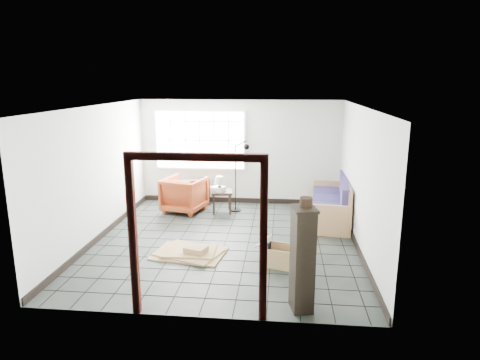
# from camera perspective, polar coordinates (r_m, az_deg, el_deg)

# --- Properties ---
(ground) EXTENTS (5.50, 5.50, 0.00)m
(ground) POSITION_cam_1_polar(r_m,az_deg,el_deg) (8.43, -1.92, -8.16)
(ground) COLOR black
(ground) RESTS_ON ground
(room_shell) EXTENTS (5.02, 5.52, 2.61)m
(room_shell) POSITION_cam_1_polar(r_m,az_deg,el_deg) (8.00, -1.98, 3.19)
(room_shell) COLOR silver
(room_shell) RESTS_ON ground
(window_panel) EXTENTS (2.32, 0.08, 1.52)m
(window_panel) POSITION_cam_1_polar(r_m,az_deg,el_deg) (10.78, -5.36, 5.32)
(window_panel) COLOR silver
(window_panel) RESTS_ON ground
(doorway_trim) EXTENTS (1.80, 0.08, 2.20)m
(doorway_trim) POSITION_cam_1_polar(r_m,az_deg,el_deg) (5.45, -5.80, -4.91)
(doorway_trim) COLOR #36100C
(doorway_trim) RESTS_ON ground
(futon_sofa) EXTENTS (1.03, 2.24, 0.96)m
(futon_sofa) POSITION_cam_1_polar(r_m,az_deg,el_deg) (9.75, 12.34, -3.32)
(futon_sofa) COLOR #9F6847
(futon_sofa) RESTS_ON ground
(armchair) EXTENTS (1.07, 1.04, 0.91)m
(armchair) POSITION_cam_1_polar(r_m,az_deg,el_deg) (10.24, -7.43, -1.70)
(armchair) COLOR brown
(armchair) RESTS_ON ground
(side_table) EXTENTS (0.55, 0.55, 0.52)m
(side_table) POSITION_cam_1_polar(r_m,az_deg,el_deg) (10.09, -2.45, -1.97)
(side_table) COLOR black
(side_table) RESTS_ON ground
(table_lamp) EXTENTS (0.30, 0.30, 0.36)m
(table_lamp) POSITION_cam_1_polar(r_m,az_deg,el_deg) (9.96, -2.76, -0.13)
(table_lamp) COLOR black
(table_lamp) RESTS_ON side_table
(projector) EXTENTS (0.37, 0.34, 0.11)m
(projector) POSITION_cam_1_polar(r_m,az_deg,el_deg) (10.04, -2.93, -1.20)
(projector) COLOR silver
(projector) RESTS_ON side_table
(floor_lamp) EXTENTS (0.49, 0.31, 1.71)m
(floor_lamp) POSITION_cam_1_polar(r_m,az_deg,el_deg) (10.03, 0.09, 0.79)
(floor_lamp) COLOR black
(floor_lamp) RESTS_ON ground
(console_shelf) EXTENTS (0.89, 0.61, 0.65)m
(console_shelf) POSITION_cam_1_polar(r_m,az_deg,el_deg) (10.77, -6.39, -1.63)
(console_shelf) COLOR black
(console_shelf) RESTS_ON ground
(tall_shelf) EXTENTS (0.38, 0.45, 1.45)m
(tall_shelf) POSITION_cam_1_polar(r_m,az_deg,el_deg) (5.87, 8.32, -10.34)
(tall_shelf) COLOR black
(tall_shelf) RESTS_ON ground
(pot) EXTENTS (0.21, 0.21, 0.12)m
(pot) POSITION_cam_1_polar(r_m,az_deg,el_deg) (5.64, 8.82, -2.93)
(pot) COLOR black
(pot) RESTS_ON tall_shelf
(open_box) EXTENTS (0.89, 0.60, 0.46)m
(open_box) POSITION_cam_1_polar(r_m,az_deg,el_deg) (7.37, 5.51, -10.04)
(open_box) COLOR olive
(open_box) RESTS_ON ground
(cardboard_pile) EXTENTS (1.37, 1.13, 0.18)m
(cardboard_pile) POSITION_cam_1_polar(r_m,az_deg,el_deg) (7.86, -6.66, -9.50)
(cardboard_pile) COLOR olive
(cardboard_pile) RESTS_ON ground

